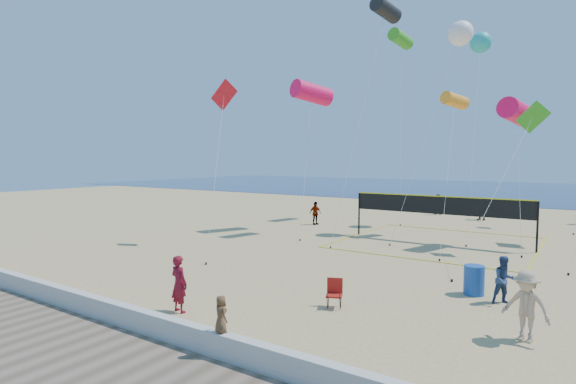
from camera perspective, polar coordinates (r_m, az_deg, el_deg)
The scene contains 22 objects.
ground at distance 13.61m, azimuth -0.31°, elevation -15.70°, with size 120.00×120.00×0.00m, color tan.
ocean at distance 73.11m, azimuth 27.91°, elevation 0.14°, with size 140.00×50.00×0.03m, color #101F4F.
seawall at distance 11.31m, azimuth -9.28°, elevation -18.41°, with size 32.00×0.30×0.60m, color silver.
woman at distance 14.23m, azimuth -13.67°, elevation -11.25°, with size 0.63×0.42×1.74m, color maroon.
toddler at distance 10.93m, azimuth -8.52°, elevation -15.08°, with size 0.43×0.28×0.87m, color brown.
bystander_a at distance 16.17m, azimuth 25.79°, elevation -10.04°, with size 0.75×0.58×1.54m, color navy.
bystander_b at distance 13.21m, azimuth 28.00°, elevation -12.65°, with size 1.18×0.68×1.83m, color tan.
far_person_0 at distance 31.67m, azimuth 3.47°, elevation -2.70°, with size 0.95×0.39×1.62m, color gray.
far_person_1 at distance 36.98m, azimuth 23.35°, elevation -1.96°, with size 1.60×0.51×1.72m, color gray.
far_person_3 at distance 39.20m, azimuth 18.55°, elevation -1.53°, with size 0.82×0.64×1.68m, color gray.
camp_chair at distance 14.43m, azimuth 5.93°, elevation -12.43°, with size 0.62×0.72×1.01m.
trash_barrel at distance 16.85m, azimuth 22.55°, elevation -10.29°, with size 0.67×0.67×1.01m, color #18469D.
volleyball_net at distance 26.06m, azimuth 18.61°, elevation -2.21°, with size 9.84×9.69×2.61m.
kite_0 at distance 29.74m, azimuth 3.05°, elevation 12.45°, with size 2.75×5.64×9.66m.
kite_1 at distance 29.72m, azimuth 12.30°, elevation 21.64°, with size 1.34×7.22×14.19m.
kite_2 at distance 29.01m, azimuth 20.42°, elevation 10.81°, with size 2.07×8.54×8.61m.
kite_3 at distance 24.60m, azimuth -8.21°, elevation 11.26°, with size 3.54×4.49×8.91m.
kite_4 at distance 24.38m, azimuth 28.28°, elevation 7.51°, with size 2.65×7.56×7.42m.
kite_6 at distance 30.51m, azimuth 21.07°, elevation 18.26°, with size 2.91×7.01×12.92m.
kite_7 at distance 34.61m, azimuth 23.27°, elevation 17.04°, with size 2.11×9.33×13.21m.
kite_8 at distance 36.75m, azimuth 14.11°, elevation 18.32°, with size 2.21×4.85×14.30m.
kite_10 at distance 26.42m, azimuth 27.07°, elevation 8.99°, with size 1.73×4.19×7.76m.
Camera 1 is at (7.13, -10.62, 4.65)m, focal length 28.00 mm.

